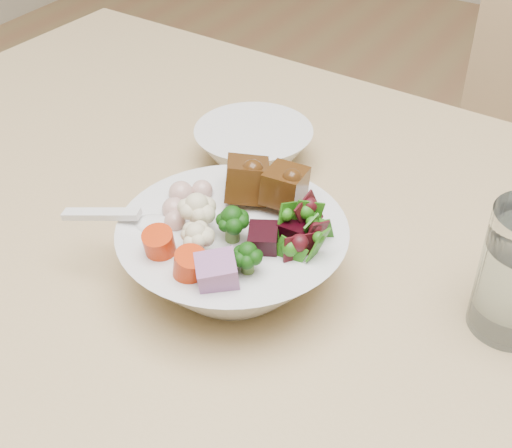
# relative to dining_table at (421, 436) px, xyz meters

# --- Properties ---
(dining_table) EXTENTS (1.64, 0.98, 0.75)m
(dining_table) POSITION_rel_dining_table_xyz_m (0.00, 0.00, 0.00)
(dining_table) COLOR tan
(dining_table) RESTS_ON ground
(food_bowl) EXTENTS (0.21, 0.21, 0.11)m
(food_bowl) POSITION_rel_dining_table_xyz_m (-0.20, 0.02, 0.11)
(food_bowl) COLOR silver
(food_bowl) RESTS_ON dining_table
(soup_spoon) EXTENTS (0.11, 0.06, 0.02)m
(soup_spoon) POSITION_rel_dining_table_xyz_m (-0.28, -0.02, 0.14)
(soup_spoon) COLOR silver
(soup_spoon) RESTS_ON food_bowl
(side_bowl) EXTENTS (0.14, 0.14, 0.05)m
(side_bowl) POSITION_rel_dining_table_xyz_m (-0.29, 0.20, 0.10)
(side_bowl) COLOR silver
(side_bowl) RESTS_ON dining_table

